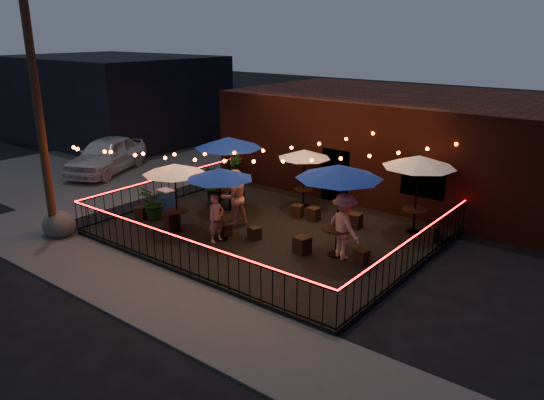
{
  "coord_description": "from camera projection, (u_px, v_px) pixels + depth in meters",
  "views": [
    {
      "loc": [
        10.22,
        -10.94,
        6.55
      ],
      "look_at": [
        0.23,
        1.78,
        1.32
      ],
      "focal_mm": 35.0,
      "sensor_mm": 36.0,
      "label": 1
    }
  ],
  "objects": [
    {
      "name": "ground",
      "position": [
        230.0,
        254.0,
        16.2
      ],
      "size": [
        110.0,
        110.0,
        0.0
      ],
      "primitive_type": "plane",
      "color": "black",
      "rests_on": "ground"
    },
    {
      "name": "patio",
      "position": [
        271.0,
        233.0,
        17.68
      ],
      "size": [
        10.0,
        8.0,
        0.15
      ],
      "primitive_type": "cube",
      "color": "black",
      "rests_on": "ground"
    },
    {
      "name": "sidewalk",
      "position": [
        146.0,
        292.0,
        13.76
      ],
      "size": [
        18.0,
        2.5,
        0.05
      ],
      "primitive_type": "cube",
      "color": "#454240",
      "rests_on": "ground"
    },
    {
      "name": "parking_lot",
      "position": [
        106.0,
        167.0,
        26.25
      ],
      "size": [
        11.0,
        12.0,
        0.02
      ],
      "primitive_type": "cube",
      "color": "#454240",
      "rests_on": "ground"
    },
    {
      "name": "brick_building",
      "position": [
        406.0,
        141.0,
        22.48
      ],
      "size": [
        14.0,
        8.0,
        4.0
      ],
      "color": "#34140E",
      "rests_on": "ground"
    },
    {
      "name": "background_building",
      "position": [
        112.0,
        98.0,
        32.75
      ],
      "size": [
        12.0,
        9.0,
        5.0
      ],
      "primitive_type": "cube",
      "color": "black",
      "rests_on": "ground"
    },
    {
      "name": "utility_pole",
      "position": [
        39.0,
        116.0,
        16.2
      ],
      "size": [
        0.26,
        0.26,
        8.0
      ],
      "primitive_type": "cylinder",
      "color": "#3C2818",
      "rests_on": "ground"
    },
    {
      "name": "fence_front",
      "position": [
        180.0,
        254.0,
        14.5
      ],
      "size": [
        10.0,
        0.04,
        1.04
      ],
      "color": "black",
      "rests_on": "patio"
    },
    {
      "name": "fence_left",
      "position": [
        169.0,
        189.0,
        20.43
      ],
      "size": [
        0.04,
        8.0,
        1.04
      ],
      "rotation": [
        0.0,
        0.0,
        1.57
      ],
      "color": "black",
      "rests_on": "patio"
    },
    {
      "name": "fence_right",
      "position": [
        413.0,
        254.0,
        14.56
      ],
      "size": [
        0.04,
        8.0,
        1.04
      ],
      "rotation": [
        0.0,
        0.0,
        1.57
      ],
      "color": "black",
      "rests_on": "patio"
    },
    {
      "name": "festoon_lights",
      "position": [
        241.0,
        158.0,
        17.29
      ],
      "size": [
        10.02,
        8.72,
        1.32
      ],
      "color": "#FF3906",
      "rests_on": "ground"
    },
    {
      "name": "cafe_table_0",
      "position": [
        175.0,
        170.0,
        17.02
      ],
      "size": [
        2.1,
        2.1,
        2.28
      ],
      "rotation": [
        0.0,
        0.0,
        -0.01
      ],
      "color": "black",
      "rests_on": "patio"
    },
    {
      "name": "cafe_table_1",
      "position": [
        229.0,
        143.0,
        19.01
      ],
      "size": [
        2.84,
        2.84,
        2.72
      ],
      "rotation": [
        0.0,
        0.0,
        -0.17
      ],
      "color": "black",
      "rests_on": "patio"
    },
    {
      "name": "cafe_table_2",
      "position": [
        219.0,
        175.0,
        16.27
      ],
      "size": [
        2.81,
        2.81,
        2.34
      ],
      "rotation": [
        0.0,
        0.0,
        -0.43
      ],
      "color": "black",
      "rests_on": "patio"
    },
    {
      "name": "cafe_table_3",
      "position": [
        304.0,
        155.0,
        19.51
      ],
      "size": [
        2.51,
        2.51,
        2.18
      ],
      "rotation": [
        0.0,
        0.0,
        0.33
      ],
      "color": "black",
      "rests_on": "patio"
    },
    {
      "name": "cafe_table_4",
      "position": [
        339.0,
        173.0,
        14.96
      ],
      "size": [
        2.97,
        2.97,
        2.77
      ],
      "rotation": [
        0.0,
        0.0,
        -0.21
      ],
      "color": "black",
      "rests_on": "patio"
    },
    {
      "name": "cafe_table_5",
      "position": [
        419.0,
        162.0,
        16.79
      ],
      "size": [
        2.83,
        2.83,
        2.59
      ],
      "rotation": [
        0.0,
        0.0,
        0.23
      ],
      "color": "black",
      "rests_on": "patio"
    },
    {
      "name": "bistro_chair_0",
      "position": [
        142.0,
        213.0,
        18.71
      ],
      "size": [
        0.44,
        0.44,
        0.43
      ],
      "primitive_type": "cube",
      "rotation": [
        0.0,
        0.0,
        0.25
      ],
      "color": "black",
      "rests_on": "patio"
    },
    {
      "name": "bistro_chair_1",
      "position": [
        172.0,
        221.0,
        17.79
      ],
      "size": [
        0.53,
        0.53,
        0.51
      ],
      "primitive_type": "cube",
      "rotation": [
        0.0,
        0.0,
        2.86
      ],
      "color": "black",
      "rests_on": "patio"
    },
    {
      "name": "bistro_chair_2",
      "position": [
        219.0,
        194.0,
        20.73
      ],
      "size": [
        0.46,
        0.46,
        0.45
      ],
      "primitive_type": "cube",
      "rotation": [
        0.0,
        0.0,
        0.23
      ],
      "color": "black",
      "rests_on": "patio"
    },
    {
      "name": "bistro_chair_3",
      "position": [
        237.0,
        198.0,
        20.19
      ],
      "size": [
        0.52,
        0.52,
        0.51
      ],
      "primitive_type": "cube",
      "rotation": [
        0.0,
        0.0,
        2.91
      ],
      "color": "black",
      "rests_on": "patio"
    },
    {
      "name": "bistro_chair_4",
      "position": [
        225.0,
        230.0,
        17.14
      ],
      "size": [
        0.39,
        0.39,
        0.4
      ],
      "primitive_type": "cube",
      "rotation": [
        0.0,
        0.0,
        -0.15
      ],
      "color": "black",
      "rests_on": "patio"
    },
    {
      "name": "bistro_chair_5",
      "position": [
        254.0,
        233.0,
        16.88
      ],
      "size": [
        0.39,
        0.39,
        0.4
      ],
      "primitive_type": "cube",
      "rotation": [
        0.0,
        0.0,
        2.97
      ],
      "color": "black",
      "rests_on": "patio"
    },
    {
      "name": "bistro_chair_6",
      "position": [
        297.0,
        211.0,
        18.88
      ],
      "size": [
        0.46,
        0.46,
        0.44
      ],
      "primitive_type": "cube",
      "rotation": [
        0.0,
        0.0,
        0.28
      ],
      "color": "black",
      "rests_on": "patio"
    },
    {
      "name": "bistro_chair_7",
      "position": [
        314.0,
        214.0,
        18.55
      ],
      "size": [
        0.39,
        0.39,
        0.46
      ],
      "primitive_type": "cube",
      "rotation": [
        0.0,
        0.0,
        3.15
      ],
      "color": "black",
      "rests_on": "patio"
    },
    {
      "name": "bistro_chair_8",
      "position": [
        302.0,
        245.0,
        15.82
      ],
      "size": [
        0.5,
        0.5,
        0.5
      ],
      "primitive_type": "cube",
      "rotation": [
        0.0,
        0.0,
        -0.19
      ],
      "color": "black",
      "rests_on": "patio"
    },
    {
      "name": "bistro_chair_9",
      "position": [
        362.0,
        257.0,
        15.12
      ],
      "size": [
        0.38,
        0.38,
        0.41
      ],
      "primitive_type": "cube",
      "rotation": [
        0.0,
        0.0,
        3.04
      ],
      "color": "black",
      "rests_on": "patio"
    },
    {
      "name": "bistro_chair_10",
      "position": [
        355.0,
        221.0,
        17.85
      ],
      "size": [
        0.45,
        0.45,
        0.49
      ],
      "primitive_type": "cube",
      "rotation": [
        0.0,
        0.0,
        0.09
      ],
      "color": "black",
      "rests_on": "patio"
    },
    {
      "name": "bistro_chair_11",
      "position": [
        430.0,
        233.0,
        16.75
      ],
      "size": [
        0.45,
        0.45,
        0.5
      ],
      "primitive_type": "cube",
      "rotation": [
        0.0,
        0.0,
        3.06
      ],
      "color": "black",
      "rests_on": "patio"
    },
    {
      "name": "patron_a",
      "position": [
        216.0,
        218.0,
        16.52
      ],
      "size": [
        0.44,
        0.6,
        1.54
      ],
      "primitive_type": "imported",
      "rotation": [
        0.0,
        0.0,
        1.44
      ],
      "color": "#D0A78E",
      "rests_on": "patio"
    },
    {
      "name": "patron_b",
      "position": [
        234.0,
        197.0,
        17.91
      ],
      "size": [
        1.06,
        1.16,
        1.94
      ],
      "primitive_type": "imported",
      "rotation": [
        0.0,
        0.0,
        -1.99
      ],
      "color": "#D7B18F",
      "rests_on": "patio"
    },
    {
      "name": "patron_c",
      "position": [
        344.0,
        226.0,
        15.26
      ],
      "size": [
        1.45,
        1.15,
        1.97
      ],
      "primitive_type": "imported",
      "rotation": [
        0.0,
        0.0,
        2.76
      ],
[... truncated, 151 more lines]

